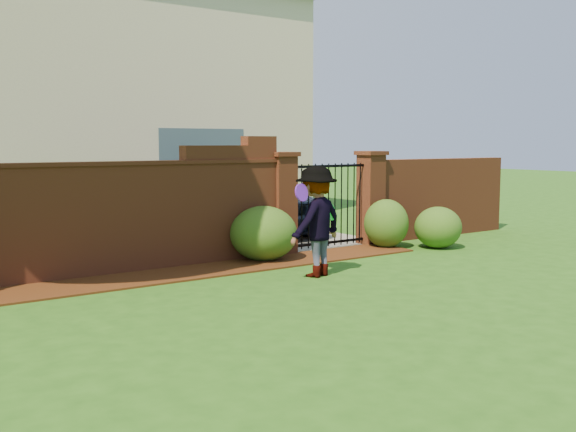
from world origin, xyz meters
TOP-DOWN VIEW (x-y plane):
  - ground at (0.00, 0.00)m, footprint 80.00×80.00m
  - mulch_bed at (-0.95, 3.34)m, footprint 11.10×1.08m
  - brick_wall at (-2.01, 4.00)m, footprint 8.70×0.31m
  - brick_wall_return at (6.60, 4.00)m, footprint 4.00×0.25m
  - pillar_left at (2.40, 4.00)m, footprint 0.50×0.50m
  - pillar_right at (4.60, 4.00)m, footprint 0.50×0.50m
  - iron_gate at (3.50, 4.00)m, footprint 1.78×0.03m
  - driveway at (3.50, 8.00)m, footprint 3.20×8.00m
  - house at (1.00, 12.00)m, footprint 12.40×6.40m
  - car at (3.39, 6.79)m, footprint 1.95×4.81m
  - shrub_left at (1.74, 3.62)m, footprint 1.17×1.17m
  - shrub_middle at (4.49, 3.43)m, footprint 0.87×0.87m
  - shrub_right at (5.28, 2.81)m, footprint 0.91×0.91m
  - man at (1.65, 1.99)m, footprint 1.23×0.90m
  - frisbee_purple at (1.24, 1.86)m, footprint 0.28×0.14m
  - frisbee_green at (1.92, 2.01)m, footprint 0.27×0.18m

SIDE VIEW (x-z plane):
  - ground at x=0.00m, z-range -0.01..0.00m
  - driveway at x=3.50m, z-range 0.00..0.01m
  - mulch_bed at x=-0.95m, z-range 0.00..0.03m
  - shrub_right at x=5.28m, z-range 0.00..0.81m
  - shrub_middle at x=4.49m, z-range 0.00..0.95m
  - shrub_left at x=1.74m, z-range 0.00..0.96m
  - car at x=3.39m, z-range 0.00..1.64m
  - man at x=1.65m, z-range 0.00..1.70m
  - brick_wall_return at x=6.60m, z-range 0.00..1.70m
  - iron_gate at x=3.50m, z-range 0.05..1.65m
  - brick_wall at x=-2.01m, z-range -0.15..2.01m
  - pillar_left at x=2.40m, z-range 0.02..1.90m
  - pillar_right at x=4.60m, z-range 0.02..1.90m
  - frisbee_green at x=1.92m, z-range 0.85..1.11m
  - frisbee_purple at x=1.24m, z-range 1.19..1.45m
  - house at x=1.00m, z-range 0.01..6.31m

